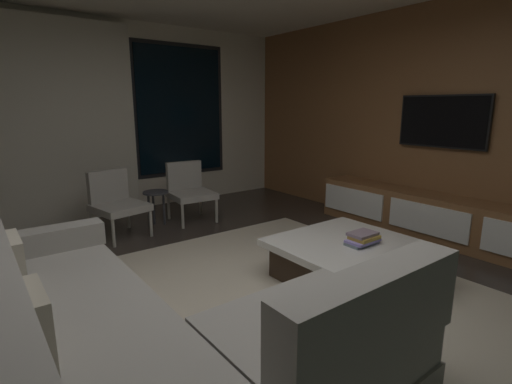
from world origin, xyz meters
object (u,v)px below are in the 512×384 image
sectional_couch (140,341)px  accent_chair_near_window (189,188)px  book_stack_on_coffee_table (363,239)px  media_console (441,220)px  side_stool (156,198)px  accent_chair_by_curtain (116,200)px  coffee_table (349,262)px  mounted_tv (442,121)px

sectional_couch → accent_chair_near_window: bearing=57.9°
book_stack_on_coffee_table → media_console: 1.62m
accent_chair_near_window → side_stool: size_ratio=1.70×
side_stool → sectional_couch: bearing=-114.4°
accent_chair_near_window → media_console: 3.16m
sectional_couch → accent_chair_by_curtain: (0.73, 2.68, 0.14)m
coffee_table → accent_chair_near_window: accent_chair_near_window is taller
book_stack_on_coffee_table → accent_chair_near_window: accent_chair_near_window is taller
media_console → mounted_tv: size_ratio=2.99×
coffee_table → side_stool: 2.67m
coffee_table → mounted_tv: 2.20m
coffee_table → mounted_tv: size_ratio=1.12×
sectional_couch → accent_chair_by_curtain: 2.78m
side_stool → coffee_table: bearing=-74.7°
sectional_couch → book_stack_on_coffee_table: size_ratio=8.38×
side_stool → book_stack_on_coffee_table: bearing=-73.8°
accent_chair_by_curtain → mounted_tv: (3.07, -2.24, 0.92)m
book_stack_on_coffee_table → coffee_table: bearing=131.3°
coffee_table → mounted_tv: bearing=7.9°
coffee_table → media_console: 1.67m
coffee_table → book_stack_on_coffee_table: 0.24m
accent_chair_by_curtain → side_stool: (0.52, 0.07, -0.06)m
accent_chair_near_window → accent_chair_by_curtain: same height
sectional_couch → media_console: size_ratio=0.81×
book_stack_on_coffee_table → side_stool: bearing=106.2°
accent_chair_by_curtain → side_stool: 0.53m
coffee_table → accent_chair_by_curtain: size_ratio=1.49×
side_stool → media_console: 3.45m
coffee_table → side_stool: size_ratio=2.52×
book_stack_on_coffee_table → accent_chair_by_curtain: accent_chair_by_curtain is taller
sectional_couch → mounted_tv: size_ratio=2.41×
coffee_table → side_stool: (-0.70, 2.57, 0.19)m
sectional_couch → side_stool: sectional_couch is taller
accent_chair_near_window → media_console: (1.89, -2.52, -0.18)m
book_stack_on_coffee_table → accent_chair_by_curtain: size_ratio=0.38×
accent_chair_by_curtain → coffee_table: bearing=-63.9°
book_stack_on_coffee_table → accent_chair_by_curtain: (-1.29, 2.58, 0.03)m
accent_chair_by_curtain → accent_chair_near_window: bearing=4.7°
sectional_couch → mounted_tv: 3.97m
coffee_table → accent_chair_near_window: bearing=94.8°
coffee_table → book_stack_on_coffee_table: bearing=-48.7°
mounted_tv → sectional_couch: bearing=-173.5°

